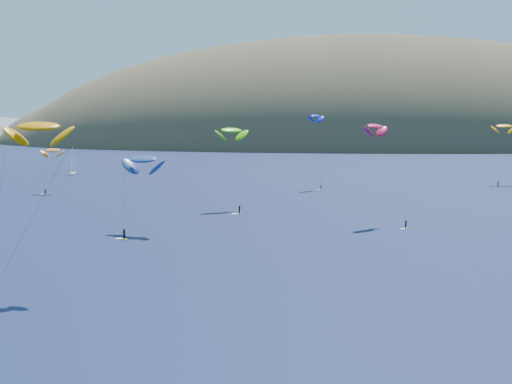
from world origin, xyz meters
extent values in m
ellipsoid|color=#3D3526|center=(20.00, 560.00, -12.60)|extent=(600.00, 300.00, 210.00)
ellipsoid|color=#3D3526|center=(-140.00, 590.00, -7.20)|extent=(340.00, 240.00, 120.00)
ellipsoid|color=slate|center=(-340.00, 720.00, -2.64)|extent=(240.00, 180.00, 44.00)
cube|color=white|center=(-99.42, 222.79, 0.38)|extent=(4.72, 8.32, 0.97)
cylinder|color=white|center=(-99.42, 223.33, 6.02)|extent=(0.15, 0.15, 11.29)
cube|color=yellow|center=(-79.70, 149.89, 0.04)|extent=(1.37, 0.44, 0.07)
cylinder|color=black|center=(-79.70, 149.89, 0.89)|extent=(0.32, 0.32, 1.45)
sphere|color=#8C6047|center=(-79.70, 149.89, 1.73)|extent=(0.24, 0.24, 0.24)
ellipsoid|color=orange|center=(-79.12, 154.73, 13.36)|extent=(7.58, 3.72, 4.17)
ellipsoid|color=#C67E00|center=(-30.18, 34.72, 22.30)|extent=(9.50, 6.05, 4.90)
cube|color=yellow|center=(-14.50, 114.10, 0.04)|extent=(1.55, 1.35, 0.09)
cylinder|color=black|center=(-14.50, 114.10, 1.05)|extent=(0.38, 0.38, 1.71)
sphere|color=#8C6047|center=(-14.50, 114.10, 2.04)|extent=(0.29, 0.29, 0.29)
ellipsoid|color=#52D70B|center=(-18.04, 124.41, 20.22)|extent=(9.62, 8.81, 5.00)
cube|color=yellow|center=(3.56, 174.78, 0.04)|extent=(1.09, 1.27, 0.07)
cylinder|color=black|center=(3.56, 174.78, 0.85)|extent=(0.31, 0.31, 1.39)
sphere|color=#8C6047|center=(3.56, 174.78, 1.66)|extent=(0.23, 0.23, 0.23)
ellipsoid|color=#0116CC|center=(1.51, 179.86, 23.94)|extent=(6.81, 7.51, 3.89)
cube|color=yellow|center=(23.96, 95.36, 0.04)|extent=(1.15, 1.34, 0.08)
cylinder|color=black|center=(23.96, 95.36, 0.91)|extent=(0.32, 0.32, 1.48)
sphere|color=#8C6047|center=(23.96, 95.36, 1.76)|extent=(0.25, 0.25, 0.25)
ellipsoid|color=#BB0E40|center=(17.45, 101.99, 21.57)|extent=(7.49, 8.28, 4.28)
cube|color=yellow|center=(-31.29, 74.77, 0.04)|extent=(1.65, 1.12, 0.09)
cylinder|color=black|center=(-31.29, 74.77, 1.05)|extent=(0.38, 0.38, 1.72)
sphere|color=#8C6047|center=(-31.29, 74.77, 2.05)|extent=(0.29, 0.29, 0.29)
ellipsoid|color=navy|center=(-30.02, 84.48, 15.01)|extent=(11.47, 8.87, 5.80)
cube|color=yellow|center=(63.27, 193.02, 0.04)|extent=(1.47, 0.52, 0.08)
cylinder|color=black|center=(63.27, 193.02, 0.95)|extent=(0.34, 0.34, 1.55)
sphere|color=#8C6047|center=(63.27, 193.02, 1.85)|extent=(0.26, 0.26, 0.26)
ellipsoid|color=#E49502|center=(66.64, 202.42, 20.48)|extent=(8.95, 4.65, 4.85)
camera|label=1|loc=(10.43, -57.05, 23.50)|focal=50.00mm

